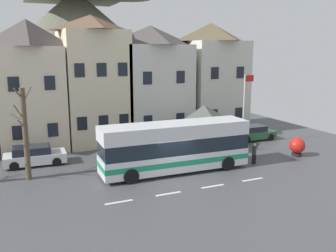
{
  "coord_description": "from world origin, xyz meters",
  "views": [
    {
      "loc": [
        -9.57,
        -20.57,
        8.24
      ],
      "look_at": [
        1.33,
        4.33,
        2.59
      ],
      "focal_mm": 38.93,
      "sensor_mm": 36.0,
      "label": 1
    }
  ],
  "objects_px": {
    "townhouse_04": "(210,78)",
    "bare_tree_02": "(25,133)",
    "parked_car_01": "(253,133)",
    "townhouse_02": "(93,80)",
    "parked_car_03": "(34,156)",
    "harbour_buoy": "(297,146)",
    "parked_car_02": "(197,138)",
    "flagpole": "(245,104)",
    "public_bench": "(173,141)",
    "townhouse_01": "(30,86)",
    "pedestrian_00": "(254,153)",
    "townhouse_03": "(151,82)",
    "pedestrian_01": "(221,143)",
    "bus_shelter": "(204,114)",
    "hilltop_castle": "(78,48)",
    "transit_bus": "(175,147)"
  },
  "relations": [
    {
      "from": "townhouse_01",
      "to": "townhouse_03",
      "type": "bearing_deg",
      "value": 4.1
    },
    {
      "from": "townhouse_04",
      "to": "bare_tree_02",
      "type": "xyz_separation_m",
      "value": [
        -18.4,
        -8.54,
        -2.39
      ]
    },
    {
      "from": "hilltop_castle",
      "to": "pedestrian_00",
      "type": "relative_size",
      "value": 23.84
    },
    {
      "from": "parked_car_03",
      "to": "harbour_buoy",
      "type": "relative_size",
      "value": 2.93
    },
    {
      "from": "flagpole",
      "to": "bare_tree_02",
      "type": "relative_size",
      "value": 1.02
    },
    {
      "from": "townhouse_02",
      "to": "flagpole",
      "type": "xyz_separation_m",
      "value": [
        11.83,
        -6.77,
        -2.01
      ]
    },
    {
      "from": "parked_car_03",
      "to": "flagpole",
      "type": "relative_size",
      "value": 0.71
    },
    {
      "from": "townhouse_03",
      "to": "pedestrian_01",
      "type": "relative_size",
      "value": 6.42
    },
    {
      "from": "flagpole",
      "to": "public_bench",
      "type": "bearing_deg",
      "value": 164.38
    },
    {
      "from": "parked_car_01",
      "to": "parked_car_02",
      "type": "xyz_separation_m",
      "value": [
        -5.66,
        0.57,
        -0.07
      ]
    },
    {
      "from": "townhouse_04",
      "to": "parked_car_02",
      "type": "xyz_separation_m",
      "value": [
        -4.11,
        -5.03,
        -4.88
      ]
    },
    {
      "from": "hilltop_castle",
      "to": "parked_car_01",
      "type": "height_order",
      "value": "hilltop_castle"
    },
    {
      "from": "pedestrian_01",
      "to": "bare_tree_02",
      "type": "relative_size",
      "value": 0.27
    },
    {
      "from": "pedestrian_01",
      "to": "bare_tree_02",
      "type": "xyz_separation_m",
      "value": [
        -14.68,
        -0.07,
        2.19
      ]
    },
    {
      "from": "hilltop_castle",
      "to": "parked_car_03",
      "type": "relative_size",
      "value": 8.52
    },
    {
      "from": "townhouse_03",
      "to": "townhouse_04",
      "type": "distance_m",
      "value": 6.53
    },
    {
      "from": "townhouse_01",
      "to": "transit_bus",
      "type": "height_order",
      "value": "townhouse_01"
    },
    {
      "from": "townhouse_01",
      "to": "harbour_buoy",
      "type": "bearing_deg",
      "value": -29.46
    },
    {
      "from": "harbour_buoy",
      "to": "bare_tree_02",
      "type": "relative_size",
      "value": 0.25
    },
    {
      "from": "townhouse_01",
      "to": "bare_tree_02",
      "type": "relative_size",
      "value": 1.77
    },
    {
      "from": "bare_tree_02",
      "to": "townhouse_04",
      "type": "bearing_deg",
      "value": 24.89
    },
    {
      "from": "townhouse_04",
      "to": "parked_car_01",
      "type": "relative_size",
      "value": 2.75
    },
    {
      "from": "townhouse_01",
      "to": "parked_car_01",
      "type": "distance_m",
      "value": 20.17
    },
    {
      "from": "townhouse_01",
      "to": "flagpole",
      "type": "distance_m",
      "value": 18.25
    },
    {
      "from": "townhouse_03",
      "to": "bus_shelter",
      "type": "distance_m",
      "value": 7.46
    },
    {
      "from": "townhouse_02",
      "to": "parked_car_02",
      "type": "distance_m",
      "value": 10.8
    },
    {
      "from": "townhouse_02",
      "to": "parked_car_02",
      "type": "xyz_separation_m",
      "value": [
        7.96,
        -5.25,
        -5.06
      ]
    },
    {
      "from": "transit_bus",
      "to": "harbour_buoy",
      "type": "xyz_separation_m",
      "value": [
        10.42,
        -0.49,
        -0.9
      ]
    },
    {
      "from": "parked_car_01",
      "to": "flagpole",
      "type": "bearing_deg",
      "value": -150.76
    },
    {
      "from": "townhouse_02",
      "to": "pedestrian_00",
      "type": "bearing_deg",
      "value": -52.54
    },
    {
      "from": "public_bench",
      "to": "townhouse_03",
      "type": "bearing_deg",
      "value": 92.07
    },
    {
      "from": "parked_car_01",
      "to": "bare_tree_02",
      "type": "bearing_deg",
      "value": -170.4
    },
    {
      "from": "townhouse_02",
      "to": "parked_car_01",
      "type": "height_order",
      "value": "townhouse_02"
    },
    {
      "from": "parked_car_01",
      "to": "pedestrian_01",
      "type": "height_order",
      "value": "pedestrian_01"
    },
    {
      "from": "parked_car_03",
      "to": "pedestrian_01",
      "type": "height_order",
      "value": "pedestrian_01"
    },
    {
      "from": "parked_car_01",
      "to": "parked_car_03",
      "type": "height_order",
      "value": "parked_car_03"
    },
    {
      "from": "parked_car_03",
      "to": "bare_tree_02",
      "type": "xyz_separation_m",
      "value": [
        -0.58,
        -3.07,
        2.39
      ]
    },
    {
      "from": "townhouse_01",
      "to": "pedestrian_00",
      "type": "distance_m",
      "value": 18.77
    },
    {
      "from": "townhouse_02",
      "to": "bus_shelter",
      "type": "relative_size",
      "value": 2.95
    },
    {
      "from": "harbour_buoy",
      "to": "public_bench",
      "type": "bearing_deg",
      "value": 139.73
    },
    {
      "from": "parked_car_02",
      "to": "flagpole",
      "type": "relative_size",
      "value": 0.73
    },
    {
      "from": "pedestrian_00",
      "to": "bus_shelter",
      "type": "bearing_deg",
      "value": 107.36
    },
    {
      "from": "townhouse_02",
      "to": "public_bench",
      "type": "xyz_separation_m",
      "value": [
        5.73,
        -5.07,
        -5.18
      ]
    },
    {
      "from": "townhouse_03",
      "to": "pedestrian_00",
      "type": "distance_m",
      "value": 13.06
    },
    {
      "from": "transit_bus",
      "to": "parked_car_03",
      "type": "bearing_deg",
      "value": 149.58
    },
    {
      "from": "townhouse_02",
      "to": "harbour_buoy",
      "type": "bearing_deg",
      "value": -40.81
    },
    {
      "from": "bus_shelter",
      "to": "public_bench",
      "type": "xyz_separation_m",
      "value": [
        -1.89,
        1.96,
        -2.62
      ]
    },
    {
      "from": "parked_car_03",
      "to": "bus_shelter",
      "type": "bearing_deg",
      "value": -3.58
    },
    {
      "from": "townhouse_01",
      "to": "transit_bus",
      "type": "bearing_deg",
      "value": -50.23
    },
    {
      "from": "townhouse_02",
      "to": "bus_shelter",
      "type": "bearing_deg",
      "value": -42.7
    }
  ]
}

